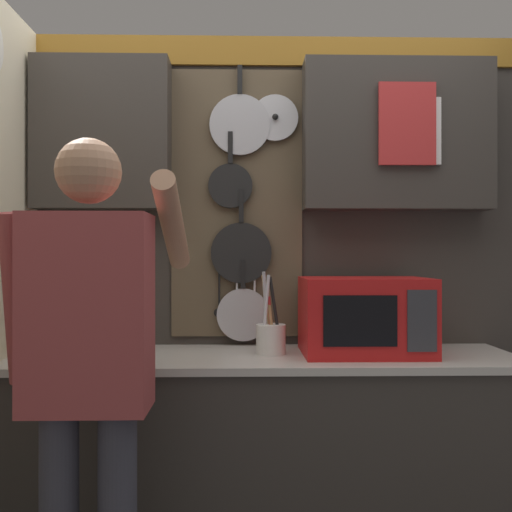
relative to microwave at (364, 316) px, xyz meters
The scene contains 6 objects.
base_cabinet_counter 0.73m from the microwave, behind, with size 2.07×0.58×0.89m.
back_wall_unit 0.61m from the microwave, 147.81° to the left, with size 2.64×0.23×2.31m.
microwave is the anchor object (origin of this frame).
knife_block 1.29m from the microwave, behind, with size 0.12×0.16×0.26m.
utensil_crock 0.40m from the microwave, behind, with size 0.12×0.12×0.34m.
person 1.14m from the microwave, 149.96° to the right, with size 0.54×0.61×1.66m.
Camera 1 is at (-0.09, -2.35, 1.29)m, focal length 40.00 mm.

